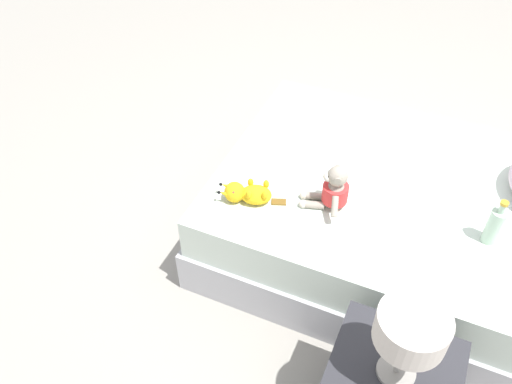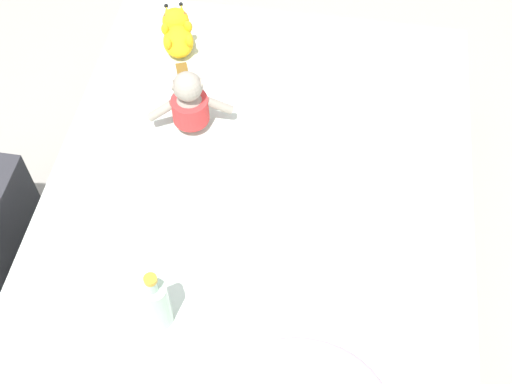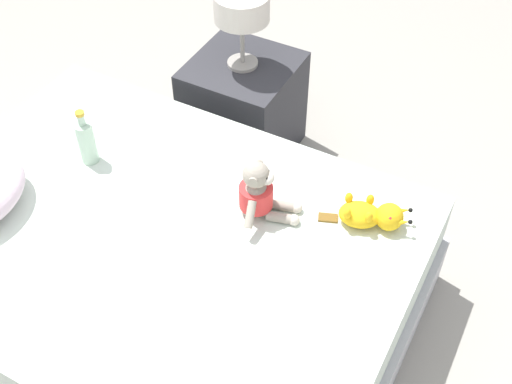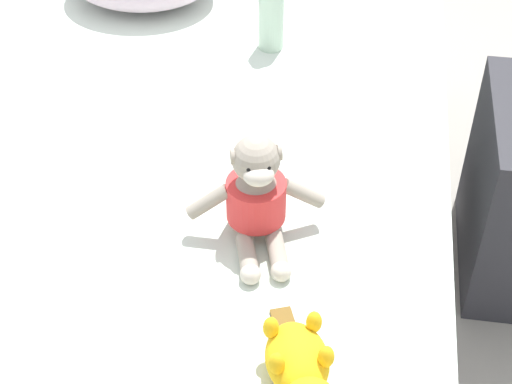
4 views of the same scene
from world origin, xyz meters
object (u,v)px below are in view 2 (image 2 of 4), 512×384
Objects in this scene: glass_bottle at (157,303)px; plush_monkey at (190,103)px; plush_yellow_creature at (177,32)px; bed at (256,242)px.

plush_monkey is at bearing -84.51° from glass_bottle.
plush_monkey is 0.41m from plush_yellow_creature.
plush_yellow_creature is at bearing -70.51° from plush_monkey.
plush_monkey is (0.26, -0.28, 0.34)m from bed.
plush_monkey reaches higher than bed.
glass_bottle reaches higher than plush_monkey.
glass_bottle is (-0.20, 1.09, 0.05)m from plush_yellow_creature.
plush_yellow_creature reaches higher than bed.
plush_monkey is at bearing -46.91° from bed.
bed is at bearing 133.09° from plush_monkey.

